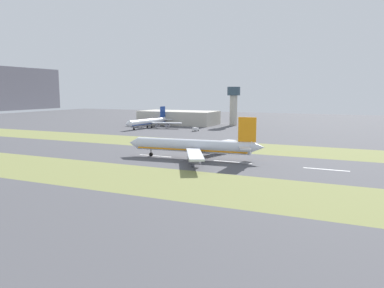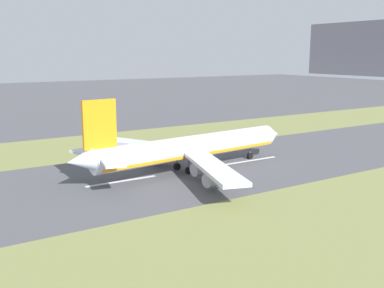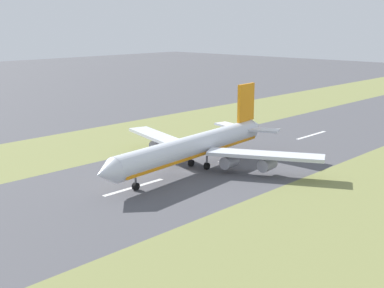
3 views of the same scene
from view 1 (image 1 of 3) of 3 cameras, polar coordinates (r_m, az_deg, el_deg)
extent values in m
plane|color=#4C4C51|center=(177.62, -0.56, -2.20)|extent=(800.00, 800.00, 0.00)
cube|color=olive|center=(138.93, -8.42, -5.17)|extent=(40.00, 600.00, 0.01)
cube|color=olive|center=(218.74, 4.41, -0.30)|extent=(40.00, 600.00, 0.01)
cube|color=silver|center=(162.10, 19.75, -3.66)|extent=(1.20, 18.00, 0.01)
cube|color=silver|center=(169.73, 6.17, -2.73)|extent=(1.20, 18.00, 0.01)
cube|color=silver|center=(185.86, -5.63, -1.78)|extent=(1.20, 18.00, 0.01)
cylinder|color=silver|center=(175.88, 0.00, -0.26)|extent=(11.27, 56.32, 6.00)
cone|color=silver|center=(187.89, -8.84, 0.18)|extent=(6.33, 5.53, 5.88)
cone|color=silver|center=(168.41, 10.03, -0.47)|extent=(5.64, 6.46, 5.10)
cube|color=orange|center=(176.13, 0.00, -0.79)|extent=(10.76, 54.06, 0.70)
cube|color=silver|center=(157.36, 0.43, -1.57)|extent=(28.50, 18.69, 0.90)
cube|color=silver|center=(190.50, 3.76, 0.09)|extent=(29.51, 14.02, 0.90)
cylinder|color=#93939E|center=(166.72, 0.30, -1.88)|extent=(3.64, 5.08, 3.20)
cylinder|color=#93939E|center=(157.23, 0.46, -2.48)|extent=(3.64, 5.08, 3.20)
cylinder|color=#93939E|center=(183.65, 2.09, -0.97)|extent=(3.64, 5.08, 3.20)
cylinder|color=#93939E|center=(191.26, 3.87, -0.62)|extent=(3.64, 5.08, 3.20)
cube|color=orange|center=(168.30, 8.41, 2.20)|extent=(1.55, 8.04, 11.00)
cube|color=silver|center=(163.86, 8.01, -0.59)|extent=(10.93, 8.01, 0.60)
cube|color=silver|center=(174.57, 8.69, -0.08)|extent=(10.72, 6.47, 0.60)
cylinder|color=#59595E|center=(184.35, -6.27, -1.09)|extent=(0.50, 0.50, 3.20)
cylinder|color=black|center=(184.61, -6.26, -1.58)|extent=(1.07, 1.88, 1.80)
cylinder|color=#59595E|center=(173.08, 0.66, -1.63)|extent=(0.50, 0.50, 3.20)
cylinder|color=black|center=(173.35, 0.66, -2.15)|extent=(1.07, 1.88, 1.80)
cylinder|color=#59595E|center=(177.96, 1.19, -1.37)|extent=(0.50, 0.50, 3.20)
cylinder|color=black|center=(178.23, 1.18, -1.88)|extent=(1.07, 1.88, 1.80)
cube|color=#BCB7A8|center=(362.96, -2.05, 4.03)|extent=(36.00, 73.24, 12.93)
cylinder|color=#BCB7A8|center=(352.53, 6.33, 5.10)|extent=(7.00, 7.00, 28.00)
cylinder|color=#334756|center=(352.10, 6.38, 8.02)|extent=(12.00, 12.00, 7.90)
cylinder|color=silver|center=(327.38, -6.78, 3.39)|extent=(50.20, 10.34, 5.35)
cone|color=silver|center=(306.14, -9.83, 3.01)|extent=(4.96, 5.66, 5.24)
cone|color=silver|center=(349.76, -4.06, 3.83)|extent=(5.78, 5.06, 4.55)
cube|color=navy|center=(327.50, -6.77, 3.13)|extent=(48.19, 9.88, 0.62)
cube|color=silver|center=(323.66, -3.88, 3.23)|extent=(12.36, 26.31, 0.80)
cube|color=silver|center=(342.02, -8.23, 3.42)|extent=(16.78, 25.36, 0.80)
cylinder|color=#93939E|center=(325.79, -5.26, 2.86)|extent=(4.54, 3.27, 2.85)
cylinder|color=#93939E|center=(323.80, -3.78, 2.85)|extent=(4.54, 3.27, 2.85)
cylinder|color=#93939E|center=(335.29, -7.50, 2.97)|extent=(4.54, 3.27, 2.85)
cylinder|color=#93939E|center=(342.66, -8.25, 3.06)|extent=(4.54, 3.27, 2.85)
cube|color=navy|center=(345.66, -4.49, 4.92)|extent=(7.17, 1.43, 9.81)
cube|color=silver|center=(343.33, -3.80, 3.79)|extent=(5.72, 9.54, 0.53)
cube|color=silver|center=(348.88, -5.14, 3.84)|extent=(7.18, 9.74, 0.53)
cylinder|color=#59595E|center=(312.75, -8.85, 2.53)|extent=(0.45, 0.45, 2.85)
cylinder|color=black|center=(312.89, -8.85, 2.27)|extent=(1.68, 0.96, 1.60)
cylinder|color=#59595E|center=(328.42, -6.17, 2.84)|extent=(0.45, 0.45, 2.85)
cylinder|color=black|center=(328.55, -6.16, 2.59)|extent=(1.68, 0.96, 1.60)
cylinder|color=#59595E|center=(331.17, -6.81, 2.87)|extent=(0.45, 0.45, 2.85)
cylinder|color=black|center=(331.30, -6.81, 2.62)|extent=(1.68, 0.96, 1.60)
cube|color=white|center=(301.23, 0.78, 2.28)|extent=(2.47, 2.62, 2.00)
cube|color=silver|center=(298.83, 0.43, 2.29)|extent=(4.41, 3.10, 2.60)
cylinder|color=black|center=(301.99, 0.62, 2.11)|extent=(1.05, 0.58, 1.00)
cylinder|color=black|center=(300.66, 0.95, 2.08)|extent=(1.05, 0.58, 1.00)
cylinder|color=black|center=(298.70, 0.12, 2.04)|extent=(1.05, 0.58, 1.00)
cylinder|color=black|center=(297.35, 0.46, 2.01)|extent=(1.05, 0.58, 1.00)
camera|label=2|loc=(256.16, 22.05, 7.14)|focal=42.00mm
camera|label=3|loc=(183.09, -44.52, 7.72)|focal=50.00mm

